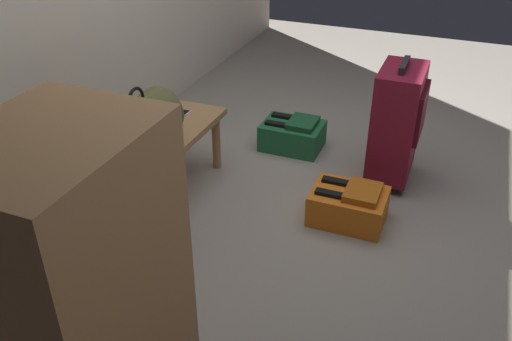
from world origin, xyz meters
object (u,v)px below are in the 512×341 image
object	(u,v)px
bench	(157,149)
backpack_green	(293,135)
backpack_orange	(349,205)
side_cabinet	(80,305)
suitcase_upright_burgundy	(397,122)
cell_phone	(178,111)
duffel_bag_olive	(139,127)

from	to	relation	value
bench	backpack_green	size ratio (longest dim) A/B	2.63
backpack_orange	side_cabinet	xyz separation A→B (m)	(-1.45, 0.48, 0.46)
suitcase_upright_burgundy	bench	bearing A→B (deg)	121.87
cell_phone	duffel_bag_olive	bearing A→B (deg)	-172.88
suitcase_upright_burgundy	backpack_green	distance (m)	0.72
backpack_orange	duffel_bag_olive	bearing A→B (deg)	108.24
duffel_bag_olive	suitcase_upright_burgundy	world-z (taller)	suitcase_upright_burgundy
backpack_green	backpack_orange	distance (m)	0.84
side_cabinet	bench	bearing A→B (deg)	22.62
backpack_orange	side_cabinet	world-z (taller)	side_cabinet
suitcase_upright_burgundy	side_cabinet	size ratio (longest dim) A/B	0.65
duffel_bag_olive	bench	bearing A→B (deg)	0.00
side_cabinet	backpack_orange	bearing A→B (deg)	-18.19
duffel_bag_olive	backpack_orange	size ratio (longest dim) A/B	1.16
side_cabinet	cell_phone	bearing A→B (deg)	20.05
bench	backpack_green	distance (m)	1.00
suitcase_upright_burgundy	side_cabinet	world-z (taller)	side_cabinet
cell_phone	backpack_green	distance (m)	0.79
duffel_bag_olive	suitcase_upright_burgundy	size ratio (longest dim) A/B	0.61
bench	duffel_bag_olive	bearing A→B (deg)	-180.00
backpack_green	side_cabinet	size ratio (longest dim) A/B	0.35
cell_phone	backpack_green	world-z (taller)	cell_phone
duffel_bag_olive	backpack_green	bearing A→B (deg)	-25.90
suitcase_upright_burgundy	side_cabinet	xyz separation A→B (m)	(-1.96, 0.60, 0.18)
cell_phone	backpack_orange	size ratio (longest dim) A/B	0.38
cell_phone	backpack_green	bearing A→B (deg)	-46.44
bench	suitcase_upright_burgundy	distance (m)	1.33
side_cabinet	suitcase_upright_burgundy	bearing A→B (deg)	-17.16
backpack_orange	suitcase_upright_burgundy	bearing A→B (deg)	-14.14
bench	backpack_orange	distance (m)	1.05
duffel_bag_olive	backpack_green	distance (m)	1.17
bench	side_cabinet	size ratio (longest dim) A/B	0.91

